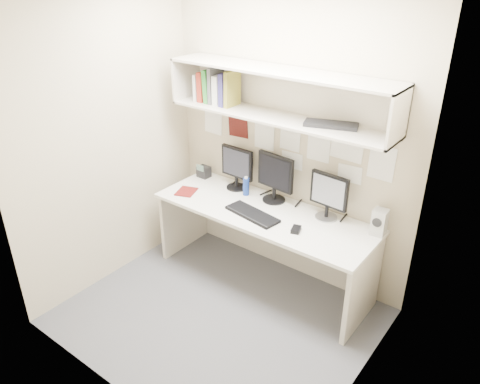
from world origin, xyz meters
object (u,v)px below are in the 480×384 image
Objects in this scene: keyboard at (252,214)px; desk_phone at (204,172)px; maroon_notebook at (186,192)px; monitor_center at (275,176)px; monitor_left at (237,166)px; speaker at (379,222)px; monitor_right at (329,194)px; desk at (263,246)px.

keyboard is 3.47× the size of desk_phone.
desk_phone reaches higher than maroon_notebook.
monitor_center is 0.88× the size of keyboard.
monitor_center is at bearing 2.26° from monitor_left.
speaker is 1.77m from maroon_notebook.
maroon_notebook is at bearing -159.13° from monitor_right.
maroon_notebook is at bearing -171.20° from speaker.
monitor_center is at bearing 177.01° from speaker.
monitor_center is at bearing 2.46° from desk_phone.
monitor_right reaches higher than desk_phone.
monitor_left is at bearing 29.14° from maroon_notebook.
desk is 0.88m from maroon_notebook.
monitor_left is at bearing -175.14° from monitor_right.
keyboard is 1.04m from speaker.
monitor_right is 0.66m from keyboard.
monitor_right is 0.79× the size of keyboard.
monitor_left is at bearing 154.83° from desk.
maroon_notebook is (-0.75, -0.37, -0.24)m from monitor_center.
monitor_center reaches higher than keyboard.
desk_phone is at bearing -177.07° from monitor_left.
keyboard reaches higher than desk.
monitor_left is 2.01× the size of maroon_notebook.
speaker reaches higher than desk_phone.
maroon_notebook reaches higher than desk.
desk is 0.78m from monitor_left.
monitor_center is at bearing 100.67° from keyboard.
monitor_center is 0.99m from speaker.
monitor_left is at bearing 2.80° from desk_phone.
keyboard is at bearing -103.18° from desk.
monitor_left is 0.60m from keyboard.
keyboard reaches higher than maroon_notebook.
monitor_left is 1.41m from speaker.
keyboard is 2.31× the size of speaker.
monitor_right reaches higher than speaker.
desk_phone is (-1.82, -0.01, -0.05)m from speaker.
monitor_left is 0.92× the size of monitor_center.
monitor_center is at bearing 100.11° from desk.
monitor_center is 1.10× the size of monitor_right.
keyboard is at bearing -82.12° from monitor_center.
desk is at bearing -11.52° from desk_phone.
monitor_right is at bearing -3.73° from maroon_notebook.
desk is 0.64m from monitor_center.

